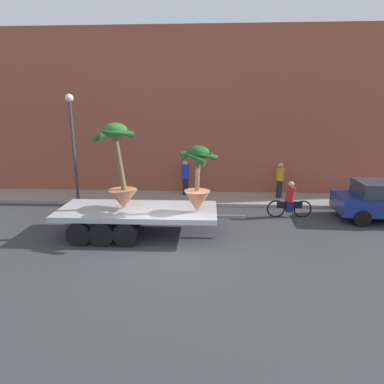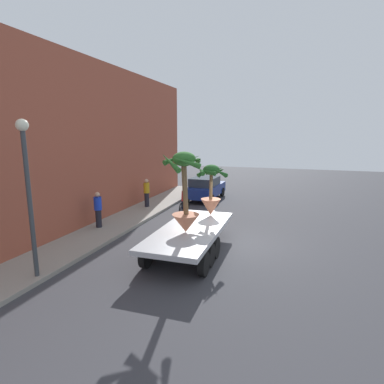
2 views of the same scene
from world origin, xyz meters
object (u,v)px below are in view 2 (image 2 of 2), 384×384
at_px(cyclist, 184,201).
at_px(pedestrian_near_gate, 98,209).
at_px(flatbed_trailer, 188,236).
at_px(potted_palm_middle, 211,191).
at_px(pedestrian_far_left, 147,192).
at_px(parked_car, 205,188).
at_px(street_lamp, 27,179).
at_px(potted_palm_rear, 185,195).

distance_m(cyclist, pedestrian_near_gate, 5.29).
bearing_deg(cyclist, flatbed_trailer, -158.85).
bearing_deg(potted_palm_middle, pedestrian_far_left, 53.61).
height_order(cyclist, pedestrian_far_left, pedestrian_far_left).
relative_size(potted_palm_middle, parked_car, 0.53).
height_order(parked_car, pedestrian_far_left, pedestrian_far_left).
bearing_deg(cyclist, street_lamp, 171.03).
bearing_deg(parked_car, pedestrian_near_gate, 161.01).
bearing_deg(pedestrian_near_gate, parked_car, -18.99).
distance_m(potted_palm_rear, potted_palm_middle, 2.72).
height_order(pedestrian_near_gate, street_lamp, street_lamp).
xyz_separation_m(flatbed_trailer, potted_palm_rear, (-0.31, 0.02, 1.63)).
height_order(pedestrian_near_gate, pedestrian_far_left, same).
bearing_deg(flatbed_trailer, pedestrian_near_gate, 73.04).
bearing_deg(flatbed_trailer, parked_car, 12.40).
bearing_deg(pedestrian_far_left, parked_car, -34.41).
bearing_deg(potted_palm_middle, cyclist, 35.02).
distance_m(cyclist, pedestrian_far_left, 2.49).
height_order(flatbed_trailer, pedestrian_near_gate, pedestrian_near_gate).
relative_size(flatbed_trailer, pedestrian_far_left, 3.83).
bearing_deg(potted_palm_rear, pedestrian_near_gate, 69.84).
xyz_separation_m(cyclist, pedestrian_far_left, (0.03, 2.46, 0.37)).
height_order(potted_palm_rear, street_lamp, street_lamp).
height_order(potted_palm_middle, pedestrian_far_left, potted_palm_middle).
bearing_deg(potted_palm_rear, cyclist, 20.08).
distance_m(potted_palm_rear, pedestrian_near_gate, 5.54).
relative_size(potted_palm_middle, street_lamp, 0.47).
relative_size(potted_palm_rear, pedestrian_near_gate, 1.73).
xyz_separation_m(potted_palm_rear, parked_car, (10.24, 2.17, -1.56)).
bearing_deg(pedestrian_near_gate, cyclist, -31.02).
distance_m(pedestrian_near_gate, pedestrian_far_left, 4.56).
xyz_separation_m(flatbed_trailer, parked_car, (9.93, 2.18, 0.07)).
bearing_deg(flatbed_trailer, cyclist, 21.15).
bearing_deg(parked_car, street_lamp, 172.89).
height_order(potted_palm_rear, pedestrian_far_left, potted_palm_rear).
distance_m(pedestrian_near_gate, street_lamp, 5.60).
relative_size(flatbed_trailer, potted_palm_rear, 2.21).
relative_size(cyclist, parked_car, 0.44).
bearing_deg(pedestrian_near_gate, flatbed_trailer, -106.96).
distance_m(potted_palm_middle, pedestrian_near_gate, 5.46).
distance_m(parked_car, pedestrian_near_gate, 8.87).
bearing_deg(potted_palm_middle, parked_car, 17.76).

